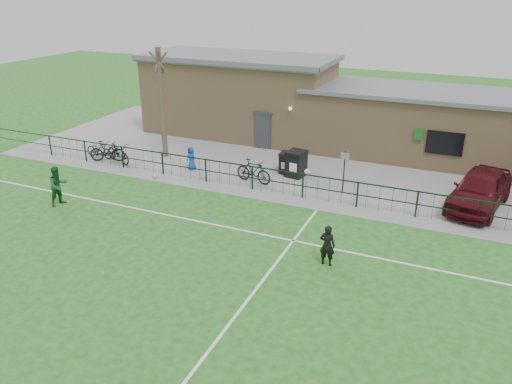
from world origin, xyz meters
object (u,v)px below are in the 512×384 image
at_px(bicycle_c, 118,152).
at_px(bicycle_d, 254,171).
at_px(bicycle_a, 99,150).
at_px(sign_post, 344,171).
at_px(bicycle_b, 107,151).
at_px(ball_ground, 155,176).
at_px(wheelie_bin_left, 296,164).
at_px(bare_tree, 162,104).
at_px(wheelie_bin_right, 287,163).
at_px(car_maroon, 480,189).
at_px(spectator_child, 191,158).
at_px(outfield_player, 58,186).

relative_size(bicycle_c, bicycle_d, 1.07).
bearing_deg(bicycle_a, sign_post, -85.10).
distance_m(bicycle_b, ball_ground, 3.98).
height_order(bicycle_c, bicycle_d, bicycle_d).
height_order(wheelie_bin_left, ball_ground, wheelie_bin_left).
xyz_separation_m(bare_tree, wheelie_bin_left, (7.81, -0.01, -2.36)).
height_order(bare_tree, wheelie_bin_right, bare_tree).
xyz_separation_m(wheelie_bin_right, bicycle_a, (-10.45, -1.95, -0.04)).
bearing_deg(bicycle_d, sign_post, -71.98).
height_order(wheelie_bin_right, bicycle_a, wheelie_bin_right).
height_order(car_maroon, bicycle_d, car_maroon).
distance_m(sign_post, ball_ground, 9.39).
height_order(bare_tree, bicycle_a, bare_tree).
distance_m(wheelie_bin_left, ball_ground, 7.16).
distance_m(car_maroon, bicycle_b, 18.82).
bearing_deg(bicycle_d, spectator_child, 93.91).
xyz_separation_m(car_maroon, bicycle_c, (-18.12, -1.54, -0.28)).
bearing_deg(ball_ground, bicycle_b, 163.55).
xyz_separation_m(bare_tree, bicycle_a, (-3.24, -1.68, -2.52)).
relative_size(wheelie_bin_left, bicycle_d, 0.64).
bearing_deg(bare_tree, bicycle_a, -152.59).
distance_m(bare_tree, ball_ground, 4.48).
height_order(bare_tree, sign_post, bare_tree).
xyz_separation_m(bare_tree, car_maroon, (16.35, -0.35, -2.15)).
relative_size(bicycle_d, ball_ground, 8.00).
height_order(bare_tree, bicycle_d, bare_tree).
xyz_separation_m(bare_tree, bicycle_c, (-1.77, -1.89, -2.43)).
xyz_separation_m(bicycle_b, bicycle_d, (8.58, 0.36, 0.00)).
xyz_separation_m(wheelie_bin_right, outfield_player, (-7.84, -7.71, 0.37)).
xyz_separation_m(wheelie_bin_right, spectator_child, (-4.74, -1.56, 0.13)).
bearing_deg(car_maroon, outfield_player, -144.36).
bearing_deg(bare_tree, wheelie_bin_right, 2.12).
distance_m(bicycle_c, outfield_player, 5.69).
xyz_separation_m(wheelie_bin_left, bicycle_b, (-10.21, -2.01, -0.04)).
bearing_deg(wheelie_bin_right, bicycle_a, -172.36).
relative_size(bare_tree, bicycle_c, 2.87).
distance_m(bicycle_d, spectator_child, 3.73).
bearing_deg(car_maroon, wheelie_bin_right, -170.91).
bearing_deg(spectator_child, ball_ground, -95.90).
bearing_deg(bicycle_d, wheelie_bin_right, -18.59).
distance_m(bare_tree, bicycle_c, 3.55).
distance_m(car_maroon, spectator_child, 13.91).
height_order(bicycle_d, outfield_player, outfield_player).
bearing_deg(bicycle_c, wheelie_bin_left, -57.36).
height_order(bicycle_b, outfield_player, outfield_player).
height_order(wheelie_bin_left, bicycle_b, wheelie_bin_left).
bearing_deg(spectator_child, sign_post, 26.39).
xyz_separation_m(wheelie_bin_left, sign_post, (2.69, -1.00, 0.38)).
bearing_deg(ball_ground, spectator_child, 59.69).
bearing_deg(bicycle_c, wheelie_bin_right, -54.96).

